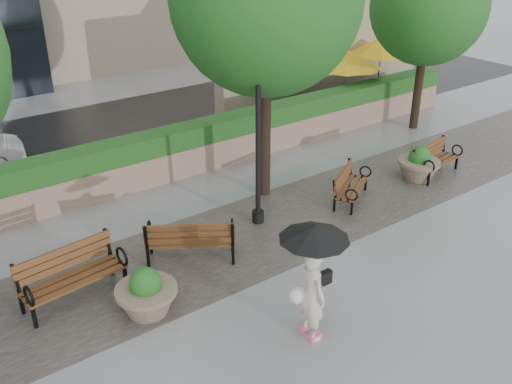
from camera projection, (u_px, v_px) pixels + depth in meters
ground at (313, 315)px, 10.52m from camera, size 100.00×100.00×0.00m
cobble_strip at (223, 246)px, 12.68m from camera, size 28.00×3.20×0.01m
hedge_wall at (140, 161)px, 15.26m from camera, size 24.00×0.80×1.35m
cafe_wall at (327, 46)px, 21.88m from camera, size 10.00×0.60×4.00m
cafe_hedge at (356, 101)px, 20.72m from camera, size 8.00×0.50×0.90m
asphalt_street at (87, 141)px, 18.43m from camera, size 40.00×7.00×0.00m
bench_1 at (75, 286)px, 10.82m from camera, size 2.03×0.99×1.05m
bench_2 at (191, 247)px, 12.07m from camera, size 1.95×1.63×1.00m
bench_3 at (350, 192)px, 14.54m from camera, size 1.65×1.33×0.84m
bench_4 at (435, 166)px, 15.96m from camera, size 1.73×0.90×0.89m
planter_left at (147, 296)px, 10.43m from camera, size 1.15×1.15×0.96m
planter_right at (418, 166)px, 15.67m from camera, size 1.15×1.15×0.96m
lamppost at (258, 151)px, 12.83m from camera, size 0.28×0.28×4.18m
tree_1 at (269, 4)px, 13.03m from camera, size 4.42×4.42×7.11m
tree_2 at (429, 9)px, 17.94m from camera, size 3.71×3.66×5.82m
patio_umb_white at (293, 59)px, 19.97m from camera, size 2.50×2.50×2.30m
patio_umb_yellow_a at (347, 59)px, 20.03m from camera, size 2.50×2.50×2.30m
patio_umb_yellow_b at (381, 46)px, 21.89m from camera, size 2.50×2.50×2.30m
pedestrian at (313, 271)px, 9.49m from camera, size 1.19×1.19×2.18m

